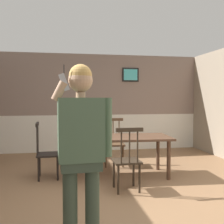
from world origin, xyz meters
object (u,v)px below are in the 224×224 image
object	(u,v)px
dining_table	(119,141)
chair_near_window	(114,143)
chair_by_doorway	(127,160)
chair_at_table_head	(46,153)
person_figure	(82,142)

from	to	relation	value
dining_table	chair_near_window	bearing A→B (deg)	86.37
chair_by_doorway	chair_at_table_head	xyz separation A→B (m)	(-1.28, 0.90, -0.01)
dining_table	person_figure	world-z (taller)	person_figure
dining_table	person_figure	size ratio (longest dim) A/B	1.09
chair_near_window	chair_at_table_head	bearing A→B (deg)	34.07
chair_near_window	person_figure	world-z (taller)	person_figure
chair_near_window	chair_by_doorway	size ratio (longest dim) A/B	1.00
person_figure	chair_by_doorway	bearing A→B (deg)	-121.83
chair_at_table_head	dining_table	bearing A→B (deg)	84.87
person_figure	dining_table	bearing A→B (deg)	-113.62
chair_by_doorway	person_figure	size ratio (longest dim) A/B	0.57
chair_by_doorway	chair_at_table_head	size ratio (longest dim) A/B	1.00
chair_by_doorway	chair_near_window	bearing A→B (deg)	85.40
chair_near_window	chair_by_doorway	xyz separation A→B (m)	(-0.10, -1.64, 0.00)
dining_table	chair_at_table_head	xyz separation A→B (m)	(-1.33, 0.08, -0.18)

